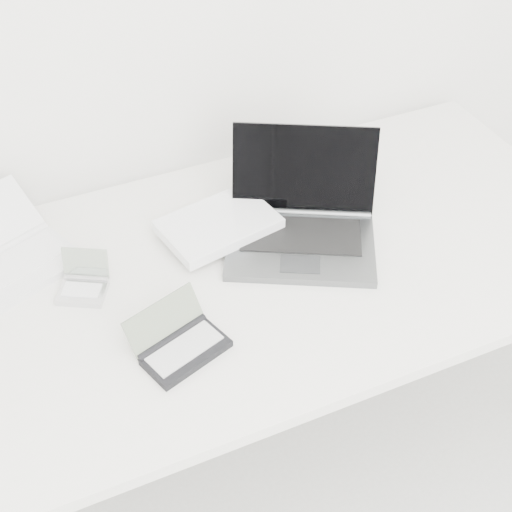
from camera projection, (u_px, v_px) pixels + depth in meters
name	position (u px, v px, depth m)	size (l,w,h in m)	color
desk	(261.00, 276.00, 1.61)	(1.60, 0.80, 0.73)	white
laptop_large	(271.00, 224.00, 1.62)	(0.52, 0.42, 0.22)	#585B5D
netbook_open_white	(12.00, 254.00, 1.56)	(0.31, 0.34, 0.10)	white
pda_silver	(84.00, 284.00, 1.50)	(0.13, 0.13, 0.08)	silver
palmtop_charcoal	(180.00, 344.00, 1.38)	(0.20, 0.18, 0.08)	black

